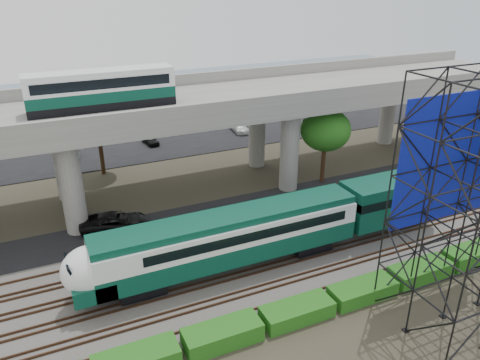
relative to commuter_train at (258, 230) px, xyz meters
name	(u,v)px	position (x,y,z in m)	size (l,w,h in m)	color
ground	(252,284)	(-1.39, -2.00, -2.88)	(140.00, 140.00, 0.00)	#474233
ballast_bed	(240,268)	(-1.39, 0.00, -2.78)	(90.00, 12.00, 0.20)	slate
service_road	(200,217)	(-1.39, 8.50, -2.84)	(90.00, 5.00, 0.08)	black
parking_lot	(138,138)	(-1.39, 32.00, -2.84)	(90.00, 18.00, 0.08)	black
harbor_water	(107,100)	(-1.39, 54.00, -2.87)	(140.00, 40.00, 0.03)	slate
rail_tracks	(240,265)	(-1.39, 0.00, -2.60)	(90.00, 9.52, 0.16)	#472D1E
commuter_train	(258,230)	(0.00, 0.00, 0.00)	(29.30, 3.06, 4.30)	black
overpass	(171,112)	(-1.85, 14.00, 5.33)	(80.00, 12.00, 12.40)	#9E9B93
hedge_strip	(297,311)	(-0.38, -6.30, -2.32)	(34.60, 1.80, 1.20)	#175B14
trees	(127,145)	(-6.05, 14.17, 2.69)	(40.94, 16.94, 7.69)	#382314
suv	(115,222)	(-8.55, 9.18, -2.02)	(2.59, 5.61, 1.56)	black
parked_cars	(142,134)	(-0.87, 31.55, -2.22)	(37.88, 9.40, 1.24)	silver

